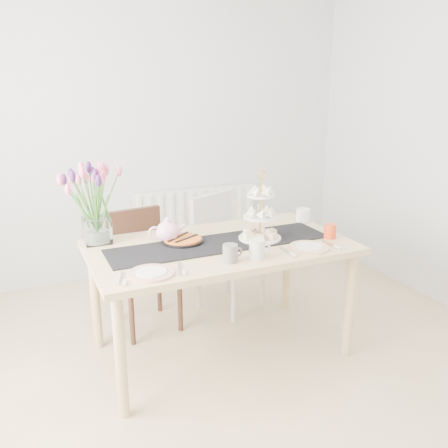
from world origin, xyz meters
name	(u,v)px	position (x,y,z in m)	size (l,w,h in m)	color
room_shell	(262,176)	(0.00, 0.00, 1.30)	(4.50, 4.50, 4.50)	tan
radiator	(196,220)	(0.50, 2.19, 0.45)	(1.20, 0.08, 0.60)	white
dining_table	(220,255)	(0.08, 0.66, 0.67)	(1.60, 0.90, 0.75)	tan
chair_brown	(140,260)	(-0.28, 1.26, 0.49)	(0.47, 0.47, 0.84)	#391F14
chair_white	(222,242)	(0.38, 1.30, 0.52)	(0.58, 0.58, 0.89)	silver
table_runner	(220,243)	(0.08, 0.66, 0.75)	(1.40, 0.35, 0.01)	black
tulip_vase	(94,192)	(-0.61, 1.00, 1.08)	(0.60, 0.60, 0.51)	silver
cake_stand	(260,223)	(0.34, 0.63, 0.86)	(0.27, 0.27, 0.40)	gold
teapot	(168,231)	(-0.21, 0.82, 0.82)	(0.23, 0.19, 0.15)	silver
cream_jug	(303,215)	(0.82, 0.86, 0.80)	(0.10, 0.10, 0.10)	white
tart_tin	(183,241)	(-0.13, 0.77, 0.77)	(0.26, 0.26, 0.03)	black
mug_grey	(230,253)	(0.01, 0.36, 0.80)	(0.08, 0.08, 0.10)	slate
mug_white	(257,249)	(0.17, 0.35, 0.80)	(0.09, 0.09, 0.11)	silver
mug_orange	(330,231)	(0.77, 0.48, 0.80)	(0.08, 0.08, 0.09)	red
plate_left	(151,273)	(-0.44, 0.36, 0.76)	(0.24, 0.24, 0.01)	white
plate_right	(309,247)	(0.54, 0.36, 0.76)	(0.24, 0.24, 0.01)	silver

